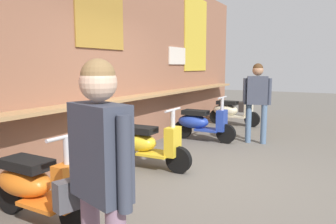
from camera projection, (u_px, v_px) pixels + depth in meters
ground_plane at (210, 178)px, 4.75m from camera, size 34.34×34.34×0.00m
market_stall_facade at (98, 57)px, 5.46m from camera, size 12.26×0.61×3.49m
scooter_orange at (35, 185)px, 3.36m from camera, size 0.46×1.40×0.97m
scooter_yellow at (145, 143)px, 5.18m from camera, size 0.46×1.40×0.97m
scooter_blue at (200, 123)px, 7.09m from camera, size 0.46×1.40×0.97m
scooter_cream at (231, 111)px, 8.95m from camera, size 0.46×1.40×0.97m
shopper_with_handbag at (99, 168)px, 1.97m from camera, size 0.37×0.66×1.64m
shopper_browsing at (256, 95)px, 6.76m from camera, size 0.41×0.65×1.65m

